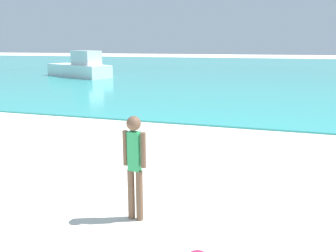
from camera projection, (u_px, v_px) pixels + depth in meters
name	position (u px, v px, depth m)	size (l,w,h in m)	color
water	(255.00, 68.00, 39.22)	(160.00, 60.00, 0.06)	teal
person_standing	(135.00, 162.00, 5.09)	(0.37, 0.22, 1.63)	brown
boat_near	(80.00, 68.00, 27.90)	(6.51, 4.34, 2.12)	white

